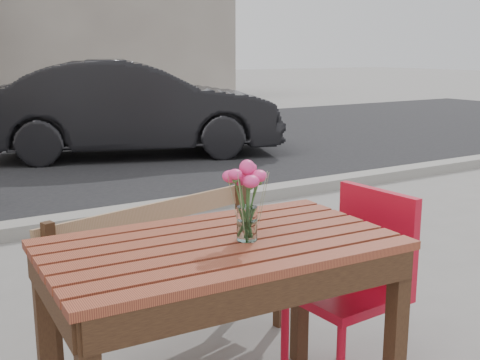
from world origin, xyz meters
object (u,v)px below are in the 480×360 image
Objects in this scene: main_table at (221,274)px; main_vase at (247,191)px; red_chair at (357,275)px; parked_car at (133,108)px.

main_table is 0.34m from main_vase.
parked_car reaches higher than red_chair.
parked_car is at bearing 163.59° from red_chair.
parked_car is at bearing 73.71° from main_table.
red_chair is at bearing 3.88° from main_table.
main_table is at bearing -92.17° from red_chair.
main_table is 0.73m from red_chair.
main_vase is 6.76m from parked_car.
red_chair is 6.53m from parked_car.
red_chair is (0.72, 0.01, -0.15)m from main_table.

